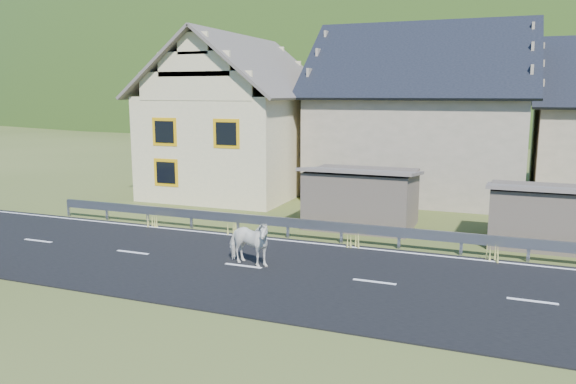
% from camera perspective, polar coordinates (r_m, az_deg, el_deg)
% --- Properties ---
extents(ground, '(160.00, 160.00, 0.00)m').
position_cam_1_polar(ground, '(15.83, 8.77, -9.15)').
color(ground, '#2F3E13').
rests_on(ground, ground).
extents(road, '(60.00, 7.00, 0.04)m').
position_cam_1_polar(road, '(15.82, 8.78, -9.08)').
color(road, black).
rests_on(road, ground).
extents(lane_markings, '(60.00, 6.60, 0.01)m').
position_cam_1_polar(lane_markings, '(15.81, 8.78, -9.00)').
color(lane_markings, silver).
rests_on(lane_markings, road).
extents(guardrail, '(28.10, 0.09, 0.75)m').
position_cam_1_polar(guardrail, '(19.14, 11.24, -4.09)').
color(guardrail, '#93969B').
rests_on(guardrail, ground).
extents(shed_left, '(4.30, 3.30, 2.40)m').
position_cam_1_polar(shed_left, '(22.12, 7.48, -0.66)').
color(shed_left, '#695A4D').
rests_on(shed_left, ground).
extents(shed_right, '(3.80, 2.90, 2.20)m').
position_cam_1_polar(shed_right, '(21.09, 24.55, -2.29)').
color(shed_right, '#695A4D').
rests_on(shed_right, ground).
extents(house_cream, '(7.80, 9.80, 8.30)m').
position_cam_1_polar(house_cream, '(29.70, -5.05, 8.42)').
color(house_cream, beige).
rests_on(house_cream, ground).
extents(house_stone_a, '(10.80, 9.80, 8.90)m').
position_cam_1_polar(house_stone_a, '(29.92, 13.48, 8.73)').
color(house_stone_a, tan).
rests_on(house_stone_a, ground).
extents(mountain, '(440.00, 280.00, 260.00)m').
position_cam_1_polar(mountain, '(196.26, 21.65, 1.95)').
color(mountain, '#204013').
rests_on(mountain, ground).
extents(conifer_patch, '(76.00, 50.00, 28.00)m').
position_cam_1_polar(conifer_patch, '(137.52, -3.80, 10.35)').
color(conifer_patch, black).
rests_on(conifer_patch, ground).
extents(horse, '(1.14, 1.83, 1.43)m').
position_cam_1_polar(horse, '(16.91, -4.07, -5.12)').
color(horse, white).
rests_on(horse, road).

